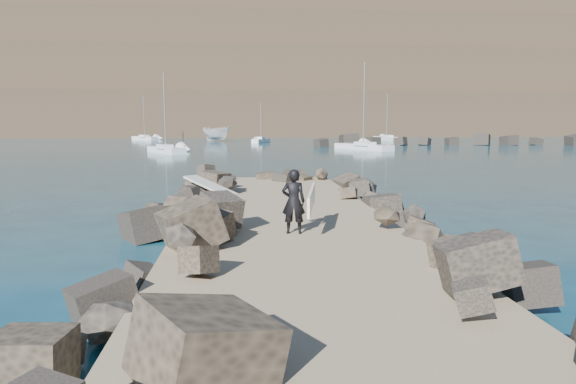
{
  "coord_description": "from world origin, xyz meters",
  "views": [
    {
      "loc": [
        -1.25,
        -14.78,
        3.42
      ],
      "look_at": [
        0.0,
        -1.0,
        1.5
      ],
      "focal_mm": 32.0,
      "sensor_mm": 36.0,
      "label": 1
    }
  ],
  "objects_px": {
    "surfboard_resting": "(210,189)",
    "boat_imported": "(217,134)",
    "surfer_with_board": "(296,201)",
    "sailboat_b": "(261,141)"
  },
  "relations": [
    {
      "from": "surfer_with_board",
      "to": "sailboat_b",
      "type": "relative_size",
      "value": 0.3
    },
    {
      "from": "surfboard_resting",
      "to": "sailboat_b",
      "type": "xyz_separation_m",
      "value": [
        4.24,
        63.42,
        -0.69
      ]
    },
    {
      "from": "surfer_with_board",
      "to": "surfboard_resting",
      "type": "bearing_deg",
      "value": 114.2
    },
    {
      "from": "boat_imported",
      "to": "surfer_with_board",
      "type": "bearing_deg",
      "value": -125.38
    },
    {
      "from": "surfboard_resting",
      "to": "boat_imported",
      "type": "bearing_deg",
      "value": 49.31
    },
    {
      "from": "boat_imported",
      "to": "sailboat_b",
      "type": "relative_size",
      "value": 1.0
    },
    {
      "from": "surfer_with_board",
      "to": "sailboat_b",
      "type": "xyz_separation_m",
      "value": [
        1.76,
        68.94,
        -1.07
      ]
    },
    {
      "from": "surfboard_resting",
      "to": "surfer_with_board",
      "type": "distance_m",
      "value": 6.06
    },
    {
      "from": "surfer_with_board",
      "to": "sailboat_b",
      "type": "distance_m",
      "value": 68.97
    },
    {
      "from": "surfboard_resting",
      "to": "sailboat_b",
      "type": "distance_m",
      "value": 63.56
    }
  ]
}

